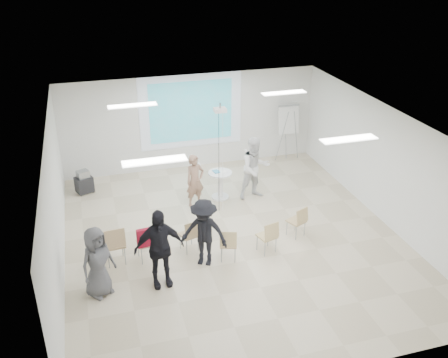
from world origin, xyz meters
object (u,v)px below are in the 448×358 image
object	(u,v)px
chair_right_inner	(269,235)
audience_left	(159,243)
av_cart	(84,183)
chair_right_far	(299,219)
chair_left_inner	(190,233)
pedestal_table	(220,183)
chair_far_left	(115,243)
player_right	(255,165)
flipchart_easel	(289,120)
player_left	(195,178)
chair_left_mid	(147,241)
audience_outer	(97,258)
audience_mid	(204,229)
chair_center	(228,243)
laptop	(189,233)

from	to	relation	value
chair_right_inner	audience_left	xyz separation A→B (m)	(-2.61, -0.46, 0.53)
audience_left	av_cart	xyz separation A→B (m)	(-1.42, 4.82, -0.71)
chair_right_far	chair_left_inner	bearing A→B (deg)	153.73
pedestal_table	chair_far_left	xyz separation A→B (m)	(-3.12, -2.42, 0.11)
pedestal_table	player_right	bearing A→B (deg)	-12.77
chair_left_inner	flipchart_easel	distance (m)	6.20
pedestal_table	player_left	size ratio (longest dim) A/B	0.49
player_right	chair_right_inner	world-z (taller)	player_right
chair_right_inner	flipchart_easel	bearing A→B (deg)	47.68
player_left	chair_right_far	xyz separation A→B (m)	(2.06, -2.26, -0.36)
chair_left_mid	audience_outer	xyz separation A→B (m)	(-1.12, -0.88, 0.34)
audience_mid	player_left	bearing A→B (deg)	109.95
chair_far_left	chair_right_inner	size ratio (longest dim) A/B	1.16
player_right	chair_center	xyz separation A→B (m)	(-1.60, -2.78, -0.51)
player_left	flipchart_easel	distance (m)	4.32
player_left	player_right	bearing A→B (deg)	-16.27
pedestal_table	chair_right_far	xyz separation A→B (m)	(1.30, -2.49, 0.02)
chair_far_left	audience_mid	distance (m)	2.02
chair_right_inner	audience_outer	size ratio (longest dim) A/B	0.48
audience_mid	av_cart	world-z (taller)	audience_mid
chair_right_inner	chair_right_far	distance (m)	1.06
chair_left_inner	audience_left	size ratio (longest dim) A/B	0.40
chair_left_mid	flipchart_easel	world-z (taller)	flipchart_easel
pedestal_table	audience_left	distance (m)	4.13
audience_outer	player_right	bearing A→B (deg)	0.40
player_right	audience_mid	bearing A→B (deg)	-135.19
audience_mid	av_cart	size ratio (longest dim) A/B	2.67
player_right	pedestal_table	bearing A→B (deg)	160.22
chair_far_left	chair_right_far	world-z (taller)	chair_far_left
chair_right_far	audience_mid	xyz separation A→B (m)	(-2.49, -0.46, 0.44)
chair_right_inner	chair_right_far	bearing A→B (deg)	10.44
audience_outer	audience_left	bearing A→B (deg)	-36.33
audience_left	audience_mid	xyz separation A→B (m)	(1.07, 0.47, -0.11)
pedestal_table	player_left	xyz separation A→B (m)	(-0.77, -0.23, 0.39)
chair_left_inner	av_cart	size ratio (longest dim) A/B	1.21
laptop	audience_mid	distance (m)	0.84
laptop	audience_mid	size ratio (longest dim) A/B	0.17
player_left	chair_far_left	xyz separation A→B (m)	(-2.35, -2.19, -0.27)
chair_far_left	audience_left	bearing A→B (deg)	-53.20
player_right	chair_left_inner	xyz separation A→B (m)	(-2.34, -2.16, -0.51)
chair_right_inner	chair_left_inner	bearing A→B (deg)	146.27
player_left	chair_right_inner	world-z (taller)	player_left
chair_right_far	av_cart	bearing A→B (deg)	118.00
player_right	chair_left_mid	world-z (taller)	player_right
audience_left	chair_left_mid	bearing A→B (deg)	94.81
chair_far_left	player_left	bearing A→B (deg)	39.14
player_right	chair_far_left	world-z (taller)	player_right
chair_right_far	chair_center	bearing A→B (deg)	170.63
audience_mid	pedestal_table	bearing A→B (deg)	96.79
player_left	chair_center	world-z (taller)	player_left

